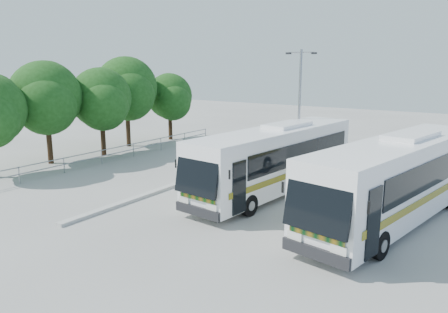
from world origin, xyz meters
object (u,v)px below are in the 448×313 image
Objects in this scene: tree_far_c at (102,98)px; tree_far_d at (127,88)px; coach_main at (276,158)px; lamppost at (299,106)px; coach_adjacent at (398,178)px; tree_far_b at (46,97)px; tree_far_e at (170,96)px.

tree_far_c is 0.88× the size of tree_far_d.
coach_main is 5.23m from lamppost.
coach_main is at bearing -179.08° from coach_adjacent.
tree_far_b reaches higher than tree_far_e.
tree_far_d is 15.43m from lamppost.
coach_adjacent is (22.28, 1.37, -2.62)m from tree_far_b.
tree_far_e is 24.46m from coach_adjacent.
tree_far_c is 8.22m from tree_far_e.
coach_adjacent reaches higher than coach_main.
tree_far_d reaches higher than tree_far_c.
coach_main is (16.25, -5.19, -2.94)m from tree_far_d.
tree_far_d is 0.59× the size of coach_main.
tree_far_b is 4.01m from tree_far_c.
tree_far_e is (0.39, 12.10, -0.68)m from tree_far_b.
lamppost is (15.41, -0.57, -0.64)m from tree_far_d.
tree_far_e is 18.44m from coach_main.
tree_far_e is at bearing 93.54° from tree_far_c.
tree_far_b is at bearing -165.53° from coach_main.
tree_far_b is 22.48m from coach_adjacent.
tree_far_b is at bearing -87.77° from tree_far_d.
tree_far_c is at bearing 175.16° from lamppost.
tree_far_e is at bearing 153.97° from coach_main.
coach_main is 1.65× the size of lamppost.
tree_far_c is at bearing 77.09° from tree_far_b.
tree_far_b is 1.07× the size of tree_far_c.
tree_far_c is 0.52× the size of coach_main.
coach_main is at bearing -5.65° from tree_far_c.
tree_far_c is 14.56m from lamppost.
lamppost reaches higher than coach_adjacent.
tree_far_b is 0.95× the size of tree_far_d.
tree_far_e is 0.78× the size of lamppost.
lamppost is (14.72, -5.07, 0.29)m from tree_far_e.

